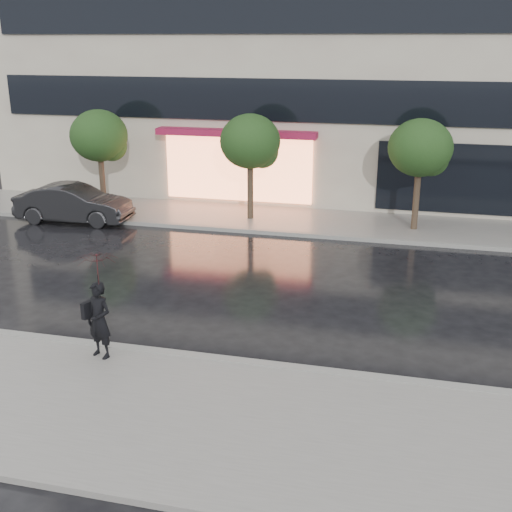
% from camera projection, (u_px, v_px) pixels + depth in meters
% --- Properties ---
extents(ground, '(120.00, 120.00, 0.00)m').
position_uv_depth(ground, '(269.00, 347.00, 14.31)').
color(ground, black).
rests_on(ground, ground).
extents(sidewalk_near, '(60.00, 4.50, 0.12)m').
position_uv_depth(sidewalk_near, '(229.00, 425.00, 11.30)').
color(sidewalk_near, slate).
rests_on(sidewalk_near, ground).
extents(sidewalk_far, '(60.00, 3.50, 0.12)m').
position_uv_depth(sidewalk_far, '(331.00, 223.00, 23.71)').
color(sidewalk_far, slate).
rests_on(sidewalk_far, ground).
extents(curb_near, '(60.00, 0.25, 0.14)m').
position_uv_depth(curb_near, '(259.00, 365.00, 13.37)').
color(curb_near, gray).
rests_on(curb_near, ground).
extents(curb_far, '(60.00, 0.25, 0.14)m').
position_uv_depth(curb_far, '(324.00, 236.00, 22.10)').
color(curb_far, gray).
rests_on(curb_far, ground).
extents(tree_far_west, '(2.20, 2.20, 3.99)m').
position_uv_depth(tree_far_west, '(101.00, 138.00, 24.62)').
color(tree_far_west, '#33261C').
rests_on(tree_far_west, ground).
extents(tree_mid_west, '(2.20, 2.20, 3.99)m').
position_uv_depth(tree_mid_west, '(252.00, 143.00, 23.26)').
color(tree_mid_west, '#33261C').
rests_on(tree_mid_west, ground).
extents(tree_mid_east, '(2.20, 2.20, 3.99)m').
position_uv_depth(tree_mid_east, '(422.00, 150.00, 21.89)').
color(tree_mid_east, '#33261C').
rests_on(tree_mid_east, ground).
extents(parked_car, '(4.34, 1.66, 1.41)m').
position_uv_depth(parked_car, '(74.00, 204.00, 23.84)').
color(parked_car, black).
rests_on(parked_car, ground).
extents(pedestrian_with_umbrella, '(1.14, 1.15, 2.33)m').
position_uv_depth(pedestrian_with_umbrella, '(98.00, 291.00, 13.15)').
color(pedestrian_with_umbrella, black).
rests_on(pedestrian_with_umbrella, sidewalk_near).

